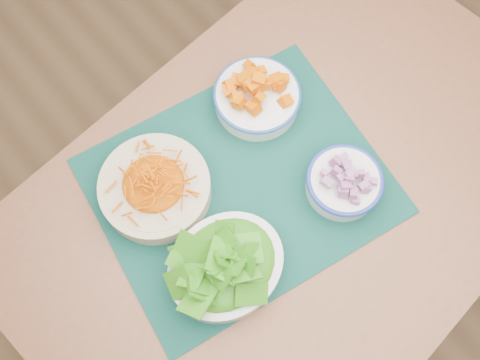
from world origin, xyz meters
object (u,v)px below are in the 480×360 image
at_px(table, 292,198).
at_px(lettuce_bowl, 226,265).
at_px(squash_bowl, 257,94).
at_px(onion_bowl, 344,181).
at_px(placemat, 240,186).
at_px(carrot_bowl, 154,186).

bearing_deg(table, lettuce_bowl, -173.98).
xyz_separation_m(squash_bowl, onion_bowl, (0.01, -0.26, -0.00)).
bearing_deg(lettuce_bowl, onion_bowl, -1.15).
height_order(placemat, carrot_bowl, carrot_bowl).
distance_m(placemat, squash_bowl, 0.20).
xyz_separation_m(carrot_bowl, lettuce_bowl, (0.01, -0.21, 0.01)).
bearing_deg(squash_bowl, lettuce_bowl, -139.64).
xyz_separation_m(placemat, onion_bowl, (0.16, -0.14, 0.04)).
bearing_deg(carrot_bowl, onion_bowl, -38.23).
xyz_separation_m(lettuce_bowl, onion_bowl, (0.29, -0.02, -0.01)).
height_order(placemat, lettuce_bowl, lettuce_bowl).
height_order(table, carrot_bowl, carrot_bowl).
relative_size(placemat, onion_bowl, 3.12).
bearing_deg(carrot_bowl, placemat, -34.27).
distance_m(lettuce_bowl, onion_bowl, 0.29).
xyz_separation_m(placemat, lettuce_bowl, (-0.13, -0.12, 0.05)).
distance_m(placemat, carrot_bowl, 0.18).
bearing_deg(placemat, onion_bowl, -32.06).
distance_m(table, carrot_bowl, 0.32).
distance_m(table, onion_bowl, 0.17).
height_order(placemat, squash_bowl, squash_bowl).
distance_m(carrot_bowl, lettuce_bowl, 0.21).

